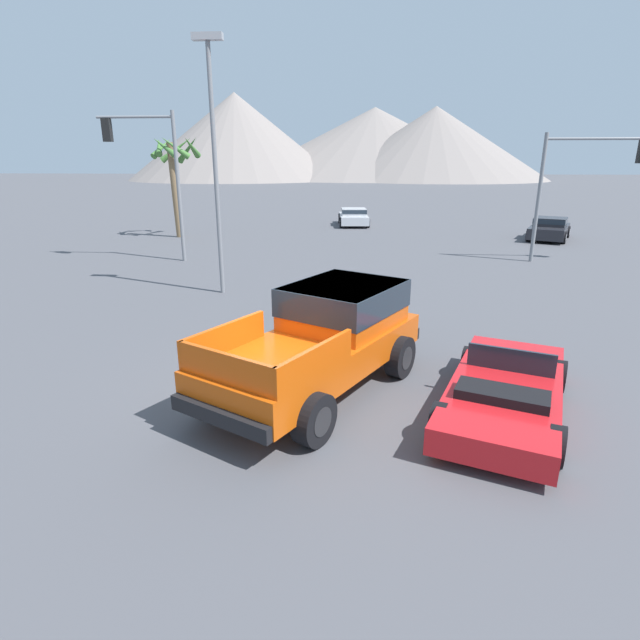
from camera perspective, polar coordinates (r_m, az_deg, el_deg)
ground_plane at (r=9.64m, az=-3.38°, el=-8.09°), size 320.00×320.00×0.00m
orange_pickup_truck at (r=9.49m, az=0.85°, el=-1.39°), size 4.22×5.48×1.91m
red_convertible_car at (r=9.23m, az=20.40°, el=-7.79°), size 3.18×4.67×1.02m
parked_car_dark at (r=30.86m, az=24.73°, el=9.50°), size 3.36×4.45×1.20m
parked_car_silver at (r=34.51m, az=3.86°, el=11.72°), size 2.20×4.23×1.13m
traffic_light_main at (r=22.92m, az=-19.00°, el=16.95°), size 3.28×0.38×6.14m
traffic_light_crosswalk at (r=24.03m, az=28.14°, el=14.70°), size 4.46×0.38×5.29m
street_lamp_post at (r=16.46m, az=-12.02°, el=18.89°), size 0.90×0.24×7.70m
palm_tree_tall at (r=29.95m, az=-16.21°, el=17.10°), size 2.67×2.78×5.57m
distant_mountain_range at (r=129.06m, az=5.79°, el=19.46°), size 97.84×74.89×18.69m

